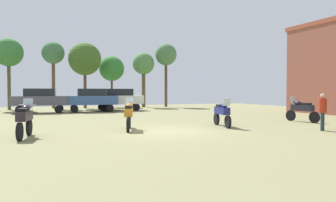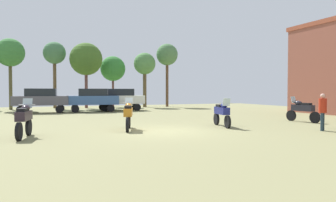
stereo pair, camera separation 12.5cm
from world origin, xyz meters
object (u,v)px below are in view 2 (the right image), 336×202
motorcycle_1 (302,109)px  car_1 (41,99)px  motorcycle_4 (24,119)px  tree_2 (113,69)px  car_2 (120,98)px  tree_6 (86,59)px  tree_1 (54,54)px  car_3 (93,98)px  motorcycle_3 (128,114)px  tree_5 (10,53)px  tree_9 (145,65)px  person_1 (323,109)px  motorcycle_6 (222,112)px  tree_8 (167,56)px

motorcycle_1 → car_1: (-14.04, 13.97, 0.44)m
motorcycle_4 → tree_2: (8.34, 22.56, 3.57)m
car_2 → tree_6: tree_6 is taller
motorcycle_1 → tree_1: 24.98m
motorcycle_1 → car_1: size_ratio=0.50×
car_2 → car_3: bearing=108.5°
motorcycle_3 → car_1: bearing=122.5°
motorcycle_3 → motorcycle_4: (-4.37, -0.95, 0.01)m
tree_6 → car_3: bearing=-92.9°
tree_1 → motorcycle_4: bearing=-95.4°
motorcycle_3 → motorcycle_4: bearing=-150.1°
motorcycle_3 → tree_5: size_ratio=0.32×
motorcycle_4 → tree_9: (11.51, 20.65, 3.99)m
person_1 → motorcycle_4: bearing=135.6°
car_2 → tree_9: size_ratio=0.72×
tree_2 → tree_6: bearing=-153.7°
car_1 → tree_1: 8.40m
motorcycle_6 → car_3: car_3 is taller
motorcycle_6 → tree_1: size_ratio=0.32×
motorcycle_4 → motorcycle_6: size_ratio=0.96×
car_1 → car_3: same height
car_2 → tree_1: (-5.31, 6.48, 4.43)m
motorcycle_1 → motorcycle_6: size_ratio=1.01×
motorcycle_1 → tree_2: (-6.40, 21.72, 3.58)m
motorcycle_3 → car_3: (0.47, 13.62, 0.44)m
person_1 → tree_5: tree_5 is taller
motorcycle_6 → tree_2: 22.36m
motorcycle_1 → tree_1: tree_1 is taller
tree_8 → car_3: bearing=-147.0°
tree_5 → motorcycle_1: bearing=-50.0°
motorcycle_6 → person_1: bearing=147.9°
motorcycle_6 → person_1: (3.33, -3.17, 0.26)m
tree_1 → tree_9: size_ratio=1.14×
tree_6 → person_1: bearing=-72.9°
tree_2 → tree_8: tree_8 is taller
car_2 → person_1: size_ratio=2.58×
car_2 → tree_5: (-9.38, 5.44, 4.25)m
motorcycle_6 → car_2: car_2 is taller
car_3 → tree_2: bearing=-18.8°
car_1 → tree_1: tree_1 is taller
motorcycle_4 → car_1: (0.71, 14.81, 0.43)m
person_1 → tree_8: size_ratio=0.23×
car_3 → tree_2: size_ratio=0.77×
person_1 → motorcycle_3: bearing=123.6°
motorcycle_6 → tree_2: bearing=-76.6°
tree_6 → car_2: bearing=-68.5°
car_2 → car_3: same height
motorcycle_6 → person_1: size_ratio=1.31×
motorcycle_6 → car_3: (-4.29, 14.06, 0.45)m
car_1 → car_2: 6.70m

